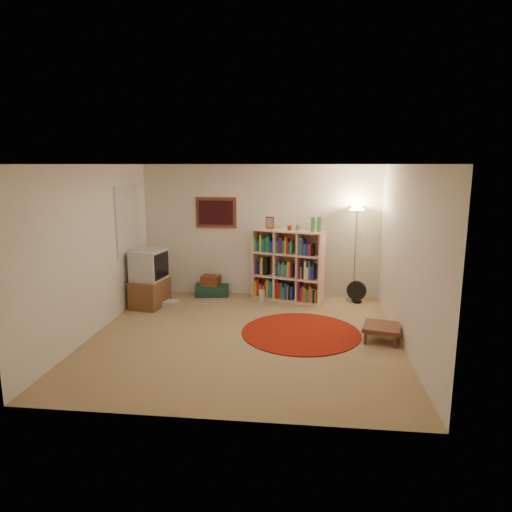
{
  "coord_description": "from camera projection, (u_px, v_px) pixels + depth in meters",
  "views": [
    {
      "loc": [
        0.88,
        -6.31,
        2.49
      ],
      "look_at": [
        0.1,
        0.6,
        1.1
      ],
      "focal_mm": 32.0,
      "sensor_mm": 36.0,
      "label": 1
    }
  ],
  "objects": [
    {
      "name": "bookshelf",
      "position": [
        287.0,
        266.0,
        8.47
      ],
      "size": [
        1.37,
        0.77,
        1.59
      ],
      "rotation": [
        0.0,
        0.0,
        -0.32
      ],
      "color": "#FFC5AA",
      "rests_on": "ground"
    },
    {
      "name": "floor_lamp",
      "position": [
        356.0,
        223.0,
        8.21
      ],
      "size": [
        0.44,
        0.44,
        1.77
      ],
      "rotation": [
        0.0,
        0.0,
        -0.36
      ],
      "color": "#A5A4A8",
      "rests_on": "ground"
    },
    {
      "name": "wicker_basket",
      "position": [
        211.0,
        281.0,
        8.79
      ],
      "size": [
        0.38,
        0.3,
        0.19
      ],
      "rotation": [
        0.0,
        0.0,
        -0.16
      ],
      "color": "brown",
      "rests_on": "suitcase"
    },
    {
      "name": "red_rug",
      "position": [
        301.0,
        333.0,
        6.88
      ],
      "size": [
        1.8,
        1.8,
        0.02
      ],
      "color": "maroon",
      "rests_on": "ground"
    },
    {
      "name": "suitcase",
      "position": [
        212.0,
        290.0,
        8.87
      ],
      "size": [
        0.69,
        0.49,
        0.2
      ],
      "rotation": [
        0.0,
        0.0,
        0.14
      ],
      "color": "#163C30",
      "rests_on": "ground"
    },
    {
      "name": "room",
      "position": [
        241.0,
        252.0,
        6.55
      ],
      "size": [
        4.54,
        4.54,
        2.54
      ],
      "color": "tan",
      "rests_on": "ground"
    },
    {
      "name": "dvd_box",
      "position": [
        171.0,
        303.0,
        8.2
      ],
      "size": [
        0.29,
        0.25,
        0.09
      ],
      "rotation": [
        0.0,
        0.0,
        0.04
      ],
      "color": "silver",
      "rests_on": "ground"
    },
    {
      "name": "duffel_bag",
      "position": [
        263.0,
        289.0,
        8.86
      ],
      "size": [
        0.35,
        0.3,
        0.24
      ],
      "rotation": [
        0.0,
        0.0,
        -0.04
      ],
      "color": "black",
      "rests_on": "ground"
    },
    {
      "name": "paper_towel",
      "position": [
        262.0,
        296.0,
        8.44
      ],
      "size": [
        0.11,
        0.11,
        0.22
      ],
      "rotation": [
        0.0,
        0.0,
        -0.06
      ],
      "color": "silver",
      "rests_on": "ground"
    },
    {
      "name": "floor_fan",
      "position": [
        357.0,
        292.0,
        8.37
      ],
      "size": [
        0.36,
        0.24,
        0.41
      ],
      "rotation": [
        0.0,
        0.0,
        -0.34
      ],
      "color": "black",
      "rests_on": "ground"
    },
    {
      "name": "side_table",
      "position": [
        382.0,
        328.0,
        6.55
      ],
      "size": [
        0.62,
        0.62,
        0.23
      ],
      "rotation": [
        0.0,
        0.0,
        -0.24
      ],
      "color": "#52261C",
      "rests_on": "ground"
    },
    {
      "name": "tv_stand",
      "position": [
        150.0,
        279.0,
        8.11
      ],
      "size": [
        0.59,
        0.77,
        1.03
      ],
      "rotation": [
        0.0,
        0.0,
        -0.15
      ],
      "color": "brown",
      "rests_on": "ground"
    }
  ]
}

